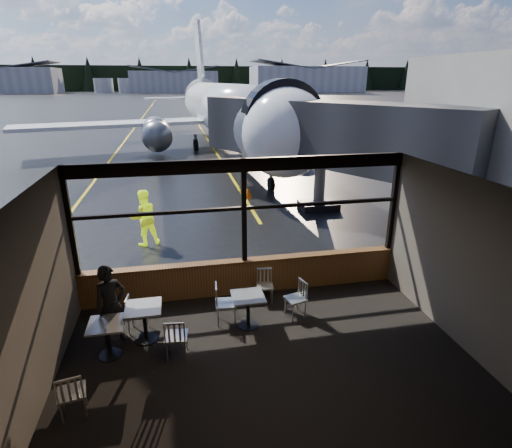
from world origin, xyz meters
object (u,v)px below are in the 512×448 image
object	(u,v)px
cafe_table_mid	(145,324)
chair_mid_w	(137,314)
cone_nose	(248,193)
chair_mid_s	(176,337)
passenger	(111,305)
airliner	(226,75)
chair_near_w	(226,304)
ground_crew	(144,218)
jet_bridge	(312,155)
chair_near_e	(295,299)
chair_near_n	(265,286)
chair_left_s	(72,393)
cafe_table_left	(108,340)
cafe_table_near	(248,311)

from	to	relation	value
cafe_table_mid	chair_mid_w	world-z (taller)	chair_mid_w
chair_mid_w	cafe_table_mid	bearing A→B (deg)	33.26
cafe_table_mid	cone_nose	world-z (taller)	cafe_table_mid
chair_mid_s	chair_mid_w	xyz separation A→B (m)	(-0.82, 1.03, -0.03)
chair_mid_s	passenger	size ratio (longest dim) A/B	0.52
airliner	chair_mid_s	size ratio (longest dim) A/B	40.37
airliner	chair_mid_w	distance (m)	24.39
chair_near_w	ground_crew	size ratio (longest dim) A/B	0.51
cafe_table_mid	cone_nose	distance (m)	11.03
jet_bridge	cone_nose	distance (m)	4.34
chair_near_e	cone_nose	world-z (taller)	chair_near_e
jet_bridge	passenger	xyz separation A→B (m)	(-6.63, -7.00, -1.64)
chair_near_n	ground_crew	distance (m)	5.41
chair_left_s	cone_nose	distance (m)	13.14
airliner	cafe_table_mid	size ratio (longest dim) A/B	45.54
chair_near_n	passenger	distance (m)	3.60
chair_near_w	passenger	bearing A→B (deg)	-79.75
chair_mid_s	cafe_table_mid	bearing A→B (deg)	140.63
chair_near_e	chair_mid_s	xyz separation A→B (m)	(-2.72, -0.92, 0.01)
chair_near_n	ground_crew	world-z (taller)	ground_crew
airliner	chair_near_w	size ratio (longest dim) A/B	37.83
cafe_table_mid	airliner	bearing A→B (deg)	78.40
cafe_table_left	cone_nose	world-z (taller)	cafe_table_left
passenger	chair_mid_s	bearing A→B (deg)	-56.97
chair_left_s	passenger	size ratio (longest dim) A/B	0.52
chair_near_n	ground_crew	bearing A→B (deg)	-47.13
jet_bridge	chair_near_w	distance (m)	8.24
cafe_table_left	airliner	bearing A→B (deg)	77.04
ground_crew	chair_near_n	bearing A→B (deg)	105.90
airliner	passenger	distance (m)	24.67
chair_near_e	cone_nose	bearing A→B (deg)	-18.67
ground_crew	chair_near_w	bearing A→B (deg)	92.52
cafe_table_near	chair_near_w	bearing A→B (deg)	152.65
airliner	chair_near_n	world-z (taller)	airliner
jet_bridge	ground_crew	xyz separation A→B (m)	(-6.30, -1.65, -1.57)
cafe_table_near	cafe_table_left	bearing A→B (deg)	-170.77
chair_mid_w	jet_bridge	bearing A→B (deg)	144.64
cafe_table_near	airliner	bearing A→B (deg)	83.61
chair_near_e	cone_nose	distance (m)	10.01
cafe_table_left	cafe_table_near	bearing A→B (deg)	9.23
jet_bridge	chair_near_n	world-z (taller)	jet_bridge
jet_bridge	chair_mid_w	distance (m)	9.36
cafe_table_left	chair_near_e	bearing A→B (deg)	9.20
cafe_table_left	ground_crew	distance (m)	5.87
chair_mid_s	chair_mid_w	world-z (taller)	chair_mid_s
cafe_table_left	cone_nose	size ratio (longest dim) A/B	1.52
jet_bridge	ground_crew	world-z (taller)	jet_bridge
cafe_table_mid	cafe_table_left	bearing A→B (deg)	-149.99
jet_bridge	cafe_table_mid	world-z (taller)	jet_bridge
chair_mid_s	chair_left_s	size ratio (longest dim) A/B	1.01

